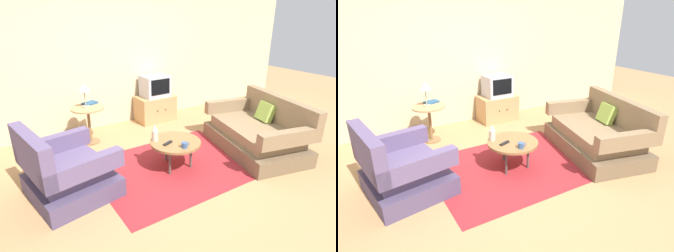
# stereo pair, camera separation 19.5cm
# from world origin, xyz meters

# --- Properties ---
(ground_plane) EXTENTS (16.00, 16.00, 0.00)m
(ground_plane) POSITION_xyz_m (0.00, 0.00, 0.00)
(ground_plane) COLOR #AD7F51
(back_wall) EXTENTS (9.00, 0.12, 2.70)m
(back_wall) POSITION_xyz_m (0.00, 2.20, 1.35)
(back_wall) COLOR #CCB78E
(back_wall) RESTS_ON ground
(area_rug) EXTENTS (2.29, 1.77, 0.00)m
(area_rug) POSITION_xyz_m (-0.02, 0.03, 0.00)
(area_rug) COLOR maroon
(area_rug) RESTS_ON ground
(armchair) EXTENTS (1.08, 1.12, 0.92)m
(armchair) POSITION_xyz_m (-1.52, 0.18, 0.31)
(armchair) COLOR #4B3E5C
(armchair) RESTS_ON ground
(couch) EXTENTS (1.36, 1.86, 0.86)m
(couch) POSITION_xyz_m (1.44, -0.21, 0.28)
(couch) COLOR brown
(couch) RESTS_ON ground
(coffee_table) EXTENTS (0.73, 0.73, 0.41)m
(coffee_table) POSITION_xyz_m (-0.02, 0.03, 0.38)
(coffee_table) COLOR olive
(coffee_table) RESTS_ON ground
(side_table) EXTENTS (0.55, 0.55, 0.64)m
(side_table) POSITION_xyz_m (-0.78, 1.53, 0.46)
(side_table) COLOR tan
(side_table) RESTS_ON ground
(tv_stand) EXTENTS (0.77, 0.51, 0.52)m
(tv_stand) POSITION_xyz_m (0.72, 1.86, 0.26)
(tv_stand) COLOR tan
(tv_stand) RESTS_ON ground
(television) EXTENTS (0.52, 0.44, 0.42)m
(television) POSITION_xyz_m (0.72, 1.85, 0.73)
(television) COLOR #B7B7BC
(television) RESTS_ON tv_stand
(table_lamp) EXTENTS (0.21, 0.21, 0.40)m
(table_lamp) POSITION_xyz_m (-0.80, 1.56, 0.96)
(table_lamp) COLOR #9E937A
(table_lamp) RESTS_ON side_table
(vase) EXTENTS (0.09, 0.09, 0.25)m
(vase) POSITION_xyz_m (-0.25, 0.21, 0.53)
(vase) COLOR beige
(vase) RESTS_ON coffee_table
(mug) EXTENTS (0.12, 0.08, 0.08)m
(mug) POSITION_xyz_m (-0.03, -0.20, 0.45)
(mug) COLOR #335184
(mug) RESTS_ON coffee_table
(tv_remote_dark) EXTENTS (0.17, 0.10, 0.02)m
(tv_remote_dark) POSITION_xyz_m (-0.16, 0.02, 0.42)
(tv_remote_dark) COLOR black
(tv_remote_dark) RESTS_ON coffee_table
(book) EXTENTS (0.28, 0.23, 0.03)m
(book) POSITION_xyz_m (-0.68, 1.69, 0.65)
(book) COLOR navy
(book) RESTS_ON side_table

